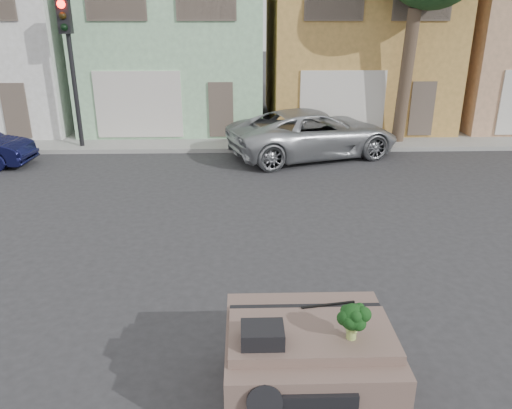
{
  "coord_description": "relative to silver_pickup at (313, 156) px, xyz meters",
  "views": [
    {
      "loc": [
        -0.79,
        -8.0,
        4.55
      ],
      "look_at": [
        -0.54,
        0.5,
        1.3
      ],
      "focal_mm": 35.0,
      "sensor_mm": 36.0,
      "label": 1
    }
  ],
  "objects": [
    {
      "name": "silver_pickup",
      "position": [
        0.0,
        0.0,
        0.0
      ],
      "size": [
        6.29,
        4.32,
        1.6
      ],
      "primitive_type": "imported",
      "rotation": [
        0.0,
        0.0,
        1.89
      ],
      "color": "#A5A9AD",
      "rests_on": "ground"
    },
    {
      "name": "townhouse_tan",
      "position": [
        2.36,
        6.03,
        3.77
      ],
      "size": [
        7.2,
        8.2,
        7.55
      ],
      "primitive_type": "cube",
      "color": "#BC8D46",
      "rests_on": "ground"
    },
    {
      "name": "instrument_hump",
      "position": [
        -2.22,
        -11.82,
        1.22
      ],
      "size": [
        0.48,
        0.38,
        0.2
      ],
      "primitive_type": "cube",
      "color": "black",
      "rests_on": "car_dashboard"
    },
    {
      "name": "traffic_signal",
      "position": [
        -8.14,
        1.03,
        2.55
      ],
      "size": [
        0.4,
        0.4,
        5.1
      ],
      "primitive_type": "cube",
      "color": "black",
      "rests_on": "ground"
    },
    {
      "name": "sidewalk",
      "position": [
        -1.64,
        2.03,
        0.07
      ],
      "size": [
        40.0,
        3.0,
        0.15
      ],
      "primitive_type": "cube",
      "color": "gray",
      "rests_on": "ground"
    },
    {
      "name": "townhouse_mint",
      "position": [
        -5.14,
        6.03,
        3.77
      ],
      "size": [
        7.2,
        8.2,
        7.55
      ],
      "primitive_type": "cube",
      "color": "#9CD1A1",
      "rests_on": "ground"
    },
    {
      "name": "tree_near",
      "position": [
        3.36,
        1.33,
        4.25
      ],
      "size": [
        4.4,
        4.0,
        8.5
      ],
      "primitive_type": "cube",
      "color": "#1A3D1C",
      "rests_on": "ground"
    },
    {
      "name": "broccoli",
      "position": [
        -1.21,
        -11.77,
        1.34
      ],
      "size": [
        0.46,
        0.46,
        0.44
      ],
      "primitive_type": "cube",
      "rotation": [
        0.0,
        0.0,
        5.93
      ],
      "color": "black",
      "rests_on": "car_dashboard"
    },
    {
      "name": "car_dashboard",
      "position": [
        -1.64,
        -11.47,
        0.56
      ],
      "size": [
        2.0,
        1.8,
        1.12
      ],
      "primitive_type": "cube",
      "color": "brown",
      "rests_on": "ground"
    },
    {
      "name": "wiper_arm",
      "position": [
        -1.36,
        -11.09,
        1.13
      ],
      "size": [
        0.69,
        0.15,
        0.02
      ],
      "primitive_type": "cube",
      "rotation": [
        0.0,
        0.0,
        0.17
      ],
      "color": "black",
      "rests_on": "car_dashboard"
    },
    {
      "name": "ground_plane",
      "position": [
        -1.64,
        -8.47,
        0.0
      ],
      "size": [
        120.0,
        120.0,
        0.0
      ],
      "primitive_type": "plane",
      "color": "#303033",
      "rests_on": "ground"
    }
  ]
}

